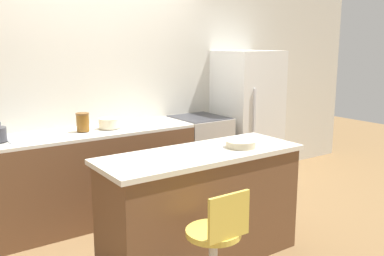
% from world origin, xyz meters
% --- Properties ---
extents(ground_plane, '(14.00, 14.00, 0.00)m').
position_xyz_m(ground_plane, '(0.00, 0.00, 0.00)').
color(ground_plane, brown).
extents(wall_back, '(8.00, 0.06, 2.60)m').
position_xyz_m(wall_back, '(0.00, 0.67, 1.30)').
color(wall_back, beige).
rests_on(wall_back, ground_plane).
extents(back_counter, '(2.35, 0.62, 0.93)m').
position_xyz_m(back_counter, '(-0.35, 0.33, 0.46)').
color(back_counter, brown).
rests_on(back_counter, ground_plane).
extents(kitchen_island, '(1.70, 0.63, 0.92)m').
position_xyz_m(kitchen_island, '(0.21, -0.95, 0.46)').
color(kitchen_island, brown).
rests_on(kitchen_island, ground_plane).
extents(oven_range, '(0.57, 0.63, 0.93)m').
position_xyz_m(oven_range, '(1.11, 0.33, 0.46)').
color(oven_range, '#B7B2A8').
rests_on(oven_range, ground_plane).
extents(refrigerator, '(0.70, 0.67, 1.68)m').
position_xyz_m(refrigerator, '(1.83, 0.32, 0.84)').
color(refrigerator, silver).
rests_on(refrigerator, ground_plane).
extents(stool_chair, '(0.37, 0.37, 0.85)m').
position_xyz_m(stool_chair, '(-0.09, -1.55, 0.41)').
color(stool_chair, '#B7B7BC').
rests_on(stool_chair, ground_plane).
extents(mixing_bowl, '(0.21, 0.21, 0.10)m').
position_xyz_m(mixing_bowl, '(-0.01, 0.32, 0.98)').
color(mixing_bowl, beige).
rests_on(mixing_bowl, back_counter).
extents(canister_jar, '(0.13, 0.13, 0.18)m').
position_xyz_m(canister_jar, '(-0.28, 0.32, 1.02)').
color(canister_jar, brown).
rests_on(canister_jar, back_counter).
extents(fruit_bowl, '(0.25, 0.25, 0.06)m').
position_xyz_m(fruit_bowl, '(0.57, -1.02, 0.95)').
color(fruit_bowl, '#C1B28E').
rests_on(fruit_bowl, kitchen_island).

